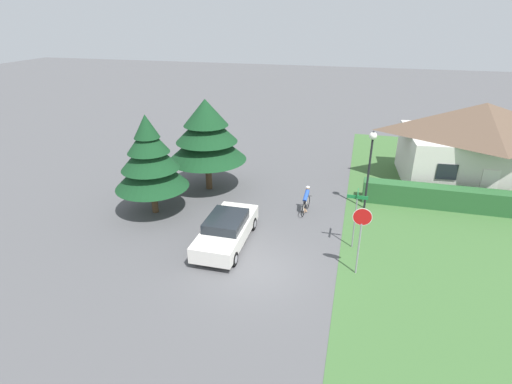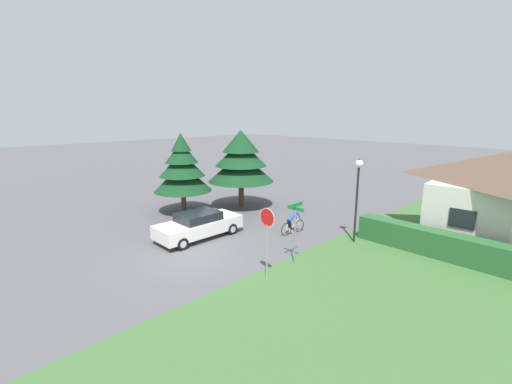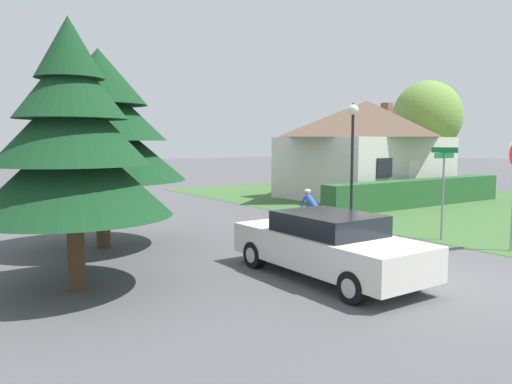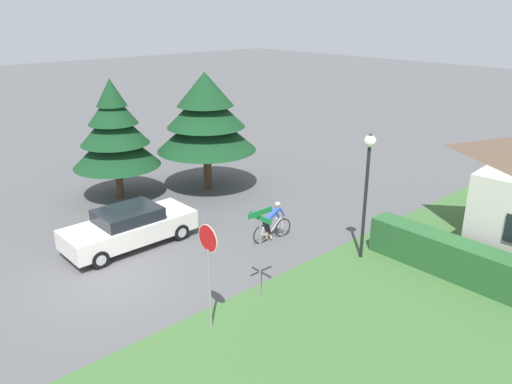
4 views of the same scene
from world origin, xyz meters
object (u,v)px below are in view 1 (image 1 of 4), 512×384
Objects in this scene: stop_sign at (361,228)px; conifer_tall_far at (207,134)px; cyclist at (306,200)px; sedan_left_lane at (226,230)px; cottage_house at (478,143)px; street_lamp at (371,152)px; street_name_sign at (356,210)px; conifer_tall_near at (150,160)px.

conifer_tall_far is at bearing -37.47° from stop_sign.
sedan_left_lane is at bearing 149.36° from cyclist.
cyclist is at bearing -149.60° from cottage_house.
cottage_house is 2.14× the size of street_lamp.
street_lamp is at bearing -144.78° from cottage_house.
conifer_tall_far is (-8.74, 4.65, 1.49)m from street_name_sign.
street_name_sign is (2.58, -2.97, 1.23)m from cyclist.
sedan_left_lane is 0.86× the size of conifer_tall_far.
conifer_tall_far is (-9.24, 0.38, 0.15)m from street_lamp.
conifer_tall_far is at bearing 177.65° from street_lamp.
conifer_tall_near is at bearing 66.01° from sedan_left_lane.
conifer_tall_far is (-6.17, 1.68, 2.72)m from cyclist.
conifer_tall_far reaches higher than cyclist.
sedan_left_lane is at bearing -23.81° from conifer_tall_near.
cottage_house is at bearing -49.59° from sedan_left_lane.
conifer_tall_far is at bearing 65.53° from conifer_tall_near.
street_lamp reaches higher than sedan_left_lane.
cyclist is at bearing -37.02° from sedan_left_lane.
cyclist is at bearing -15.27° from conifer_tall_far.
conifer_tall_near is (-10.66, 2.95, 0.84)m from stop_sign.
street_lamp reaches higher than cyclist.
street_lamp is at bearing -48.80° from sedan_left_lane.
stop_sign is (2.81, -4.98, 1.44)m from cyclist.
cyclist is (-9.40, -6.58, -1.94)m from cottage_house.
street_lamp is 4.51m from street_name_sign.
street_lamp is 1.58× the size of street_name_sign.
stop_sign reaches higher than street_name_sign.
cyclist is (3.09, 4.13, -0.03)m from sedan_left_lane.
sedan_left_lane is 0.88× the size of conifer_tall_near.
stop_sign is at bearing -36.58° from conifer_tall_far.
conifer_tall_near is at bearing -114.47° from conifer_tall_far.
cyclist is 0.57× the size of stop_sign.
stop_sign is 2.03m from street_name_sign.
street_lamp reaches higher than stop_sign.
conifer_tall_near is at bearing -158.08° from cottage_house.
street_lamp is 0.80× the size of conifer_tall_far.
stop_sign is (5.90, -0.85, 1.42)m from sedan_left_lane.
conifer_tall_near is (-17.26, -8.60, 0.34)m from cottage_house.
stop_sign is 0.68× the size of street_lamp.
street_lamp is (-6.33, -5.27, 0.63)m from cottage_house.
cottage_house reaches higher than cyclist.
cottage_house is 19.29m from conifer_tall_near.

